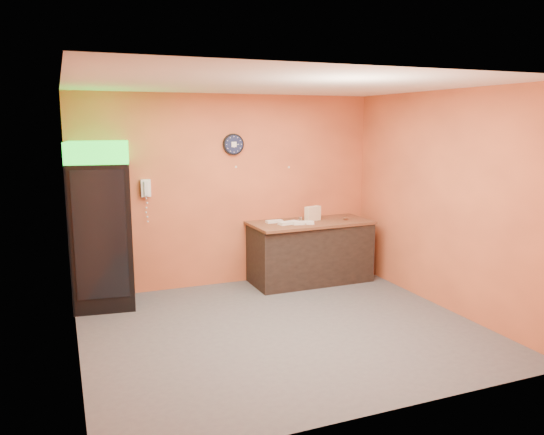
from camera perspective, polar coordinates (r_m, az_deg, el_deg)
floor at (r=6.37m, az=1.12°, el=-11.86°), size 4.50×4.50×0.00m
back_wall at (r=7.85m, az=-4.57°, el=2.88°), size 4.50×0.02×2.80m
left_wall at (r=5.52m, az=-20.85°, el=-0.82°), size 0.02×4.00×2.80m
right_wall at (r=7.17m, az=17.97°, el=1.73°), size 0.02×4.00×2.80m
ceiling at (r=5.92m, az=1.22°, el=14.15°), size 4.50×4.00×0.02m
beverage_cooler at (r=7.17m, az=-17.75°, el=-1.05°), size 0.84×0.85×2.16m
prep_counter at (r=8.07m, az=4.11°, el=-3.80°), size 1.79×0.80×0.89m
wall_clock at (r=7.78m, az=-4.17°, el=7.85°), size 0.31×0.06×0.31m
wall_phone at (r=7.51m, az=-13.43°, el=3.10°), size 0.13×0.11×0.24m
butcher_paper at (r=7.98m, az=4.15°, el=-0.55°), size 1.85×0.93×0.04m
sub_roll_stack at (r=8.01m, az=4.41°, el=0.43°), size 0.27×0.16×0.22m
wrapped_sandwich_left at (r=7.72m, az=1.77°, el=-0.58°), size 0.32×0.18×0.04m
wrapped_sandwich_mid at (r=7.73m, az=3.37°, el=-0.58°), size 0.32×0.19×0.04m
wrapped_sandwich_right at (r=7.84m, az=0.24°, el=-0.42°), size 0.26×0.12×0.04m
kitchen_tool at (r=7.99m, az=3.07°, el=-0.14°), size 0.06×0.06×0.06m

